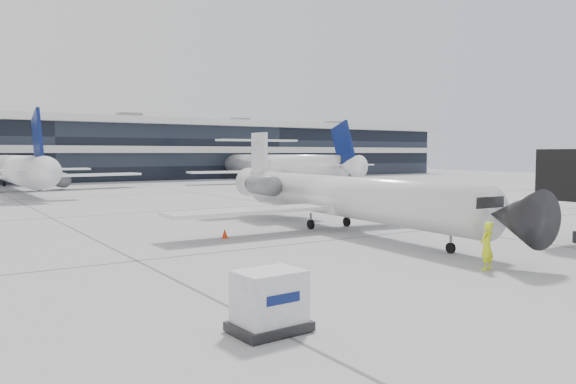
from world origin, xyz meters
TOP-DOWN VIEW (x-y plane):
  - ground at (0.00, 0.00)m, footprint 220.00×220.00m
  - terminal at (0.00, 82.00)m, footprint 170.00×22.00m
  - bg_jet_center at (-8.00, 55.00)m, footprint 32.00×40.00m
  - bg_jet_right at (32.00, 55.00)m, footprint 32.00×40.00m
  - regional_jet at (4.17, 3.26)m, footprint 22.68×28.34m
  - ramp_worker at (1.65, -9.95)m, footprint 0.82×0.62m
  - cargo_uld at (-10.22, -11.95)m, footprint 2.12×1.61m
  - traffic_cone at (-3.54, 4.00)m, footprint 0.42×0.42m

SIDE VIEW (x-z plane):
  - ground at x=0.00m, z-range 0.00..0.00m
  - bg_jet_center at x=-8.00m, z-range -4.80..4.80m
  - bg_jet_right at x=32.00m, z-range -4.80..4.80m
  - traffic_cone at x=-3.54m, z-range -0.01..0.54m
  - cargo_uld at x=-10.22m, z-range 0.00..1.68m
  - ramp_worker at x=1.65m, z-range 0.00..2.04m
  - regional_jet at x=4.17m, z-range -1.04..5.50m
  - terminal at x=0.00m, z-range 0.00..10.00m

